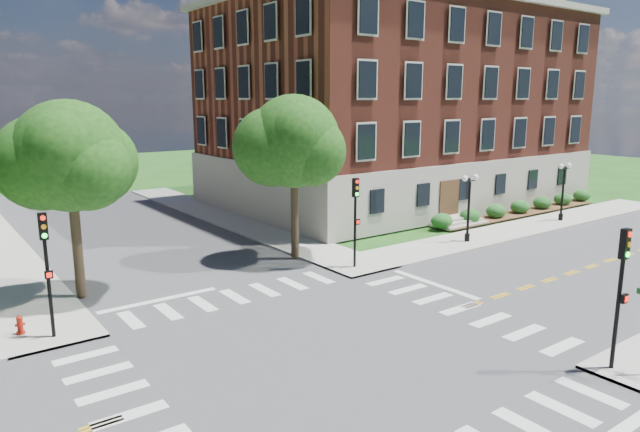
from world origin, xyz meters
TOP-DOWN VIEW (x-y plane):
  - ground at (0.00, 0.00)m, footprint 160.00×160.00m
  - road_ew at (0.00, 0.00)m, footprint 90.00×12.00m
  - road_ns at (0.00, 0.00)m, footprint 12.00×90.00m
  - sidewalk_ne at (15.38, 15.38)m, footprint 34.00×34.00m
  - crosswalk_east at (7.20, 0.00)m, footprint 2.20×10.20m
  - stop_bar_east at (8.80, 3.00)m, footprint 0.40×5.50m
  - main_building at (24.00, 21.99)m, footprint 30.60×22.40m
  - shrub_row at (27.00, 10.80)m, footprint 18.00×2.00m
  - tree_c at (-5.76, 11.13)m, footprint 4.89×4.89m
  - tree_d at (5.82, 10.86)m, footprint 5.12×5.12m
  - traffic_signal_se at (6.77, -6.83)m, footprint 0.33×0.36m
  - traffic_signal_ne at (7.30, 7.32)m, footprint 0.33×0.36m
  - traffic_signal_nw at (-7.78, 7.01)m, footprint 0.35×0.39m
  - twin_lamp_west at (16.64, 7.44)m, footprint 1.36×0.36m
  - twin_lamp_east at (27.28, 7.49)m, footprint 1.36×0.36m
  - fire_hydrant at (-8.76, 8.03)m, footprint 0.35×0.35m

SIDE VIEW (x-z plane):
  - ground at x=0.00m, z-range 0.00..0.00m
  - crosswalk_east at x=7.20m, z-range -0.01..0.01m
  - stop_bar_east at x=8.80m, z-range 0.00..0.00m
  - shrub_row at x=27.00m, z-range -0.65..0.65m
  - road_ew at x=0.00m, z-range 0.00..0.01m
  - road_ns at x=0.00m, z-range 0.00..0.01m
  - sidewalk_ne at x=15.38m, z-range 0.00..0.12m
  - fire_hydrant at x=-8.76m, z-range 0.09..0.84m
  - twin_lamp_west at x=16.64m, z-range 0.41..4.64m
  - twin_lamp_east at x=27.28m, z-range 0.41..4.64m
  - traffic_signal_se at x=6.77m, z-range 0.79..5.59m
  - traffic_signal_ne at x=7.30m, z-range 0.79..5.59m
  - traffic_signal_nw at x=-7.78m, z-range 0.79..5.59m
  - tree_c at x=-5.76m, z-range 2.08..10.95m
  - tree_d at x=5.82m, z-range 2.10..11.22m
  - main_building at x=24.00m, z-range 0.09..16.59m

